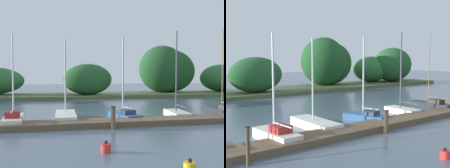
# 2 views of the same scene
# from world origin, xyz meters

# --- Properties ---
(dock_pier) EXTENTS (28.46, 1.80, 0.35)m
(dock_pier) POSITION_xyz_m (0.00, 13.23, 0.17)
(dock_pier) COLOR brown
(dock_pier) RESTS_ON ground
(far_shore) EXTENTS (74.13, 8.04, 7.34)m
(far_shore) POSITION_xyz_m (3.80, 34.74, 2.79)
(far_shore) COLOR #4C5B38
(far_shore) RESTS_ON ground
(sailboat_3) EXTENTS (1.28, 3.57, 5.66)m
(sailboat_3) POSITION_xyz_m (-1.86, 14.43, 0.40)
(sailboat_3) COLOR silver
(sailboat_3) RESTS_ON ground
(sailboat_4) EXTENTS (1.49, 4.39, 5.63)m
(sailboat_4) POSITION_xyz_m (1.42, 15.69, 0.31)
(sailboat_4) COLOR silver
(sailboat_4) RESTS_ON ground
(sailboat_5) EXTENTS (1.87, 3.46, 5.83)m
(sailboat_5) POSITION_xyz_m (5.48, 15.32, 0.36)
(sailboat_5) COLOR #285684
(sailboat_5) RESTS_ON ground
(sailboat_6) EXTENTS (1.43, 3.26, 6.36)m
(sailboat_6) POSITION_xyz_m (9.55, 15.44, 0.36)
(sailboat_6) COLOR silver
(sailboat_6) RESTS_ON ground
(sailboat_7) EXTENTS (1.20, 4.24, 6.58)m
(sailboat_7) POSITION_xyz_m (13.45, 15.44, 0.34)
(sailboat_7) COLOR #232833
(sailboat_7) RESTS_ON ground
(mooring_piling_2) EXTENTS (0.30, 0.30, 1.35)m
(mooring_piling_2) POSITION_xyz_m (3.96, 11.98, 0.68)
(mooring_piling_2) COLOR brown
(mooring_piling_2) RESTS_ON ground
(channel_buoy_0) EXTENTS (0.42, 0.42, 0.51)m
(channel_buoy_0) POSITION_xyz_m (2.63, 7.39, 0.19)
(channel_buoy_0) COLOR red
(channel_buoy_0) RESTS_ON ground
(channel_buoy_1) EXTENTS (0.41, 0.41, 0.45)m
(channel_buoy_1) POSITION_xyz_m (4.92, 4.60, 0.16)
(channel_buoy_1) COLOR gold
(channel_buoy_1) RESTS_ON ground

